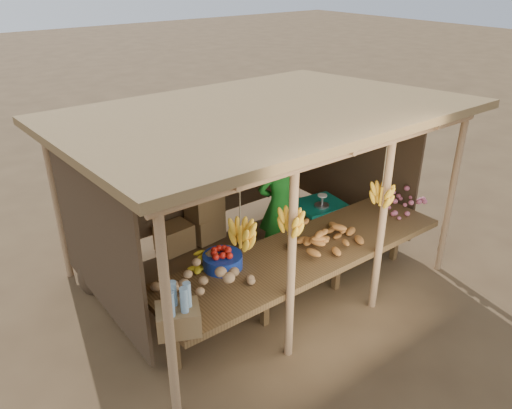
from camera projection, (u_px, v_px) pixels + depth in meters
ground at (256, 272)px, 7.00m from camera, size 60.00×60.00×0.00m
stall_structure at (256, 144)px, 6.09m from camera, size 4.70×3.50×2.43m
counter at (304, 255)px, 6.00m from camera, size 3.90×1.05×0.80m
potato_heap at (198, 277)px, 5.15m from camera, size 1.29×1.06×0.37m
sweet_potato_heap at (325, 232)px, 6.03m from camera, size 1.00×0.77×0.35m
onion_heap at (406, 197)px, 6.93m from camera, size 0.81×0.64×0.35m
banana_pile at (215, 249)px, 5.68m from camera, size 0.62×0.50×0.34m
tomato_basin at (222, 260)px, 5.62m from camera, size 0.45×0.45×0.24m
bottle_box at (178, 313)px, 4.61m from camera, size 0.50×0.46×0.51m
vendor at (280, 206)px, 6.94m from camera, size 0.73×0.61×1.72m
tarp_crate at (318, 221)px, 7.62m from camera, size 0.78×0.70×0.85m
carton_stack at (195, 223)px, 7.57m from camera, size 1.09×0.46×0.80m
burlap_sacks at (107, 268)px, 6.63m from camera, size 0.79×0.41×0.56m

